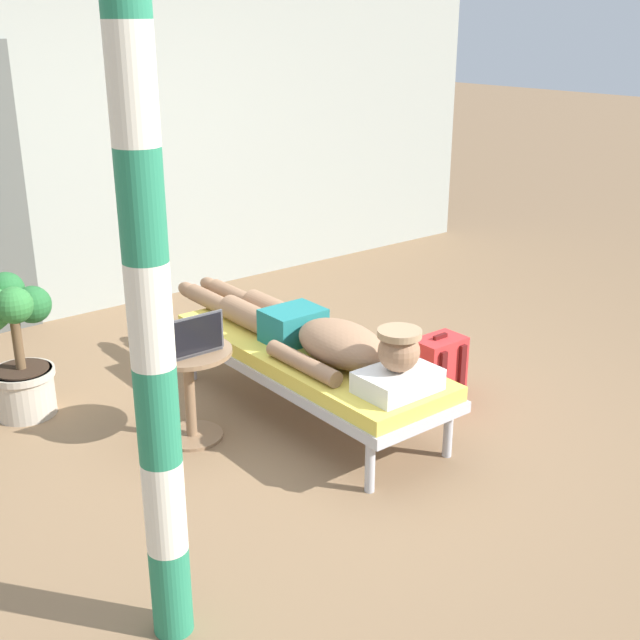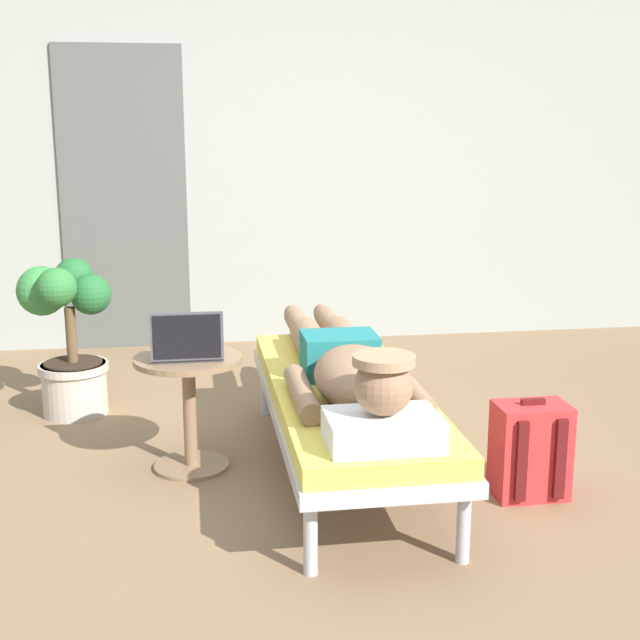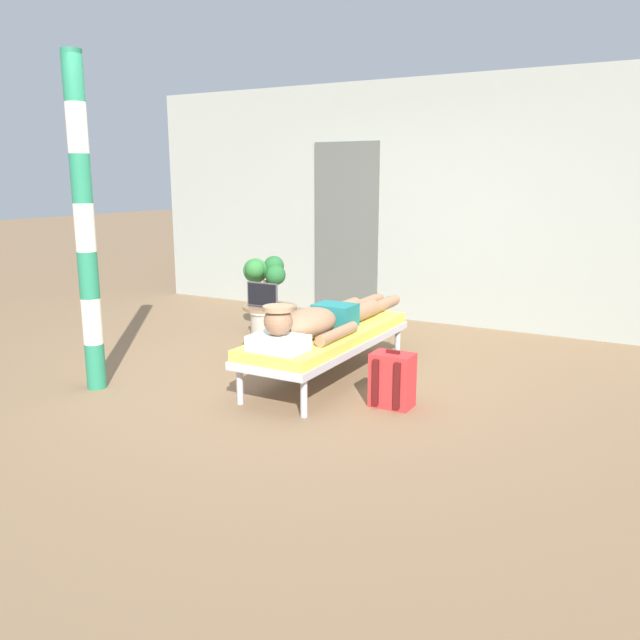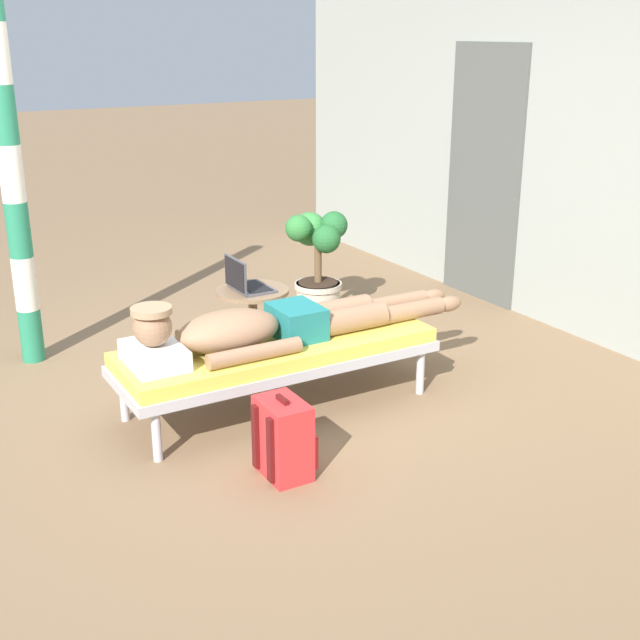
{
  "view_description": "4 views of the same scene",
  "coord_description": "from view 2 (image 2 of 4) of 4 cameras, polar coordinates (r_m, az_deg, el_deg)",
  "views": [
    {
      "loc": [
        -2.42,
        -3.25,
        2.18
      ],
      "look_at": [
        0.35,
        0.22,
        0.52
      ],
      "focal_mm": 45.84,
      "sensor_mm": 36.0,
      "label": 1
    },
    {
      "loc": [
        -0.46,
        -3.39,
        1.53
      ],
      "look_at": [
        0.09,
        0.18,
        0.7
      ],
      "focal_mm": 48.15,
      "sensor_mm": 36.0,
      "label": 2
    },
    {
      "loc": [
        2.65,
        -4.39,
        1.65
      ],
      "look_at": [
        0.23,
        -0.05,
        0.54
      ],
      "focal_mm": 36.39,
      "sensor_mm": 36.0,
      "label": 3
    },
    {
      "loc": [
        4.22,
        -1.91,
        2.13
      ],
      "look_at": [
        0.34,
        0.35,
        0.55
      ],
      "focal_mm": 46.57,
      "sensor_mm": 36.0,
      "label": 4
    }
  ],
  "objects": [
    {
      "name": "person_reclining",
      "position": [
        3.66,
        1.86,
        -3.06
      ],
      "size": [
        0.53,
        2.17,
        0.33
      ],
      "color": "white",
      "rests_on": "lounge_chair"
    },
    {
      "name": "laptop",
      "position": [
        3.77,
        -8.81,
        -1.77
      ],
      "size": [
        0.31,
        0.24,
        0.23
      ],
      "color": "#4C4C51",
      "rests_on": "side_table"
    },
    {
      "name": "backpack",
      "position": [
        3.72,
        13.77,
        -8.43
      ],
      "size": [
        0.3,
        0.26,
        0.42
      ],
      "color": "red",
      "rests_on": "ground"
    },
    {
      "name": "lounge_chair",
      "position": [
        3.78,
        1.65,
        -5.32
      ],
      "size": [
        0.65,
        1.89,
        0.42
      ],
      "color": "#B7B7BC",
      "rests_on": "ground"
    },
    {
      "name": "potted_plant",
      "position": [
        4.72,
        -16.41,
        -0.88
      ],
      "size": [
        0.48,
        0.48,
        0.83
      ],
      "color": "#BFB29E",
      "rests_on": "ground"
    },
    {
      "name": "house_door_panel",
      "position": [
        6.0,
        -12.9,
        7.76
      ],
      "size": [
        0.84,
        0.03,
        2.04
      ],
      "primitive_type": "cube",
      "color": "#545651",
      "rests_on": "ground"
    },
    {
      "name": "side_table",
      "position": [
        3.88,
        -8.7,
        -4.8
      ],
      "size": [
        0.48,
        0.48,
        0.52
      ],
      "color": "#8C6B4C",
      "rests_on": "ground"
    },
    {
      "name": "house_wall_back",
      "position": [
        6.12,
        -2.69,
        11.25
      ],
      "size": [
        7.6,
        0.2,
        2.7
      ],
      "primitive_type": "cube",
      "color": "#999E93",
      "rests_on": "ground"
    },
    {
      "name": "ground_plane",
      "position": [
        3.74,
        -0.99,
        -11.15
      ],
      "size": [
        40.0,
        40.0,
        0.0
      ],
      "primitive_type": "plane",
      "color": "#846647"
    }
  ]
}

